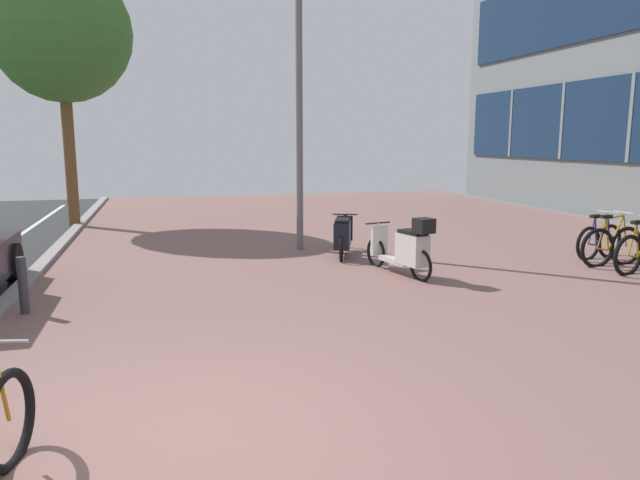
{
  "coord_description": "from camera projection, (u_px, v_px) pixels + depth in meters",
  "views": [
    {
      "loc": [
        -0.2,
        -4.33,
        2.3
      ],
      "look_at": [
        1.59,
        2.34,
        1.11
      ],
      "focal_mm": 32.94,
      "sensor_mm": 36.0,
      "label": 1
    }
  ],
  "objects": [
    {
      "name": "ground",
      "position": [
        374.0,
        419.0,
        4.94
      ],
      "size": [
        21.0,
        40.0,
        0.13
      ],
      "color": "#272726"
    },
    {
      "name": "bicycle_rack_04",
      "position": [
        612.0,
        246.0,
        10.79
      ],
      "size": [
        1.41,
        0.48,
        1.02
      ],
      "color": "black",
      "rests_on": "ground"
    },
    {
      "name": "bicycle_rack_05",
      "position": [
        599.0,
        241.0,
        11.46
      ],
      "size": [
        1.3,
        0.47,
        0.94
      ],
      "color": "black",
      "rests_on": "ground"
    },
    {
      "name": "scooter_near",
      "position": [
        406.0,
        248.0,
        9.94
      ],
      "size": [
        0.73,
        1.83,
        1.07
      ],
      "color": "black",
      "rests_on": "ground"
    },
    {
      "name": "scooter_mid",
      "position": [
        343.0,
        236.0,
        11.56
      ],
      "size": [
        0.83,
        1.67,
        0.81
      ],
      "color": "black",
      "rests_on": "ground"
    },
    {
      "name": "lamp_post",
      "position": [
        299.0,
        71.0,
        11.82
      ],
      "size": [
        0.2,
        0.52,
        6.66
      ],
      "color": "slate",
      "rests_on": "ground"
    },
    {
      "name": "street_tree",
      "position": [
        61.0,
        33.0,
        14.96
      ],
      "size": [
        3.53,
        3.53,
        6.75
      ],
      "color": "brown",
      "rests_on": "ground"
    },
    {
      "name": "bollard_far",
      "position": [
        23.0,
        285.0,
        7.78
      ],
      "size": [
        0.12,
        0.12,
        0.77
      ],
      "color": "#38383D",
      "rests_on": "ground"
    }
  ]
}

